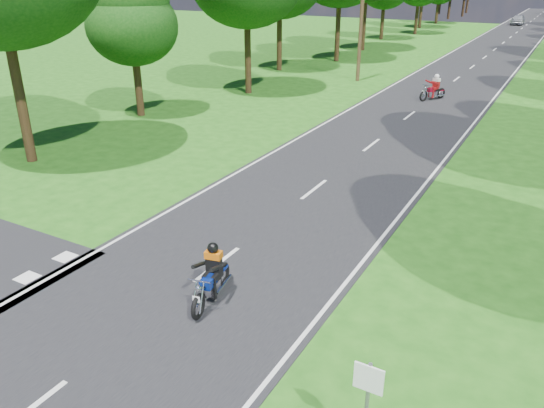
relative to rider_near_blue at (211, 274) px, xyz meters
The scene contains 8 objects.
ground 1.25m from the rider_near_blue, 146.68° to the right, with size 160.00×160.00×0.00m, color #1D5212.
main_road 49.46m from the rider_near_blue, 90.98° to the left, with size 7.00×140.00×0.02m, color black.
road_markings 47.59m from the rider_near_blue, 91.18° to the left, with size 7.40×140.00×0.01m.
telegraph_pole 28.48m from the rider_near_blue, 104.01° to the left, with size 1.20×0.26×8.00m.
road_sign 5.35m from the rider_near_blue, 28.91° to the right, with size 0.45×0.07×2.00m.
rider_near_blue is the anchor object (origin of this frame).
rider_far_red 23.84m from the rider_near_blue, 91.77° to the left, with size 0.61×1.82×1.52m, color maroon, non-canonical shape.
distant_car 78.87m from the rider_near_blue, 91.48° to the left, with size 1.68×4.18×1.42m, color #A6A9AD.
Camera 1 is at (7.19, -7.88, 7.10)m, focal length 35.00 mm.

